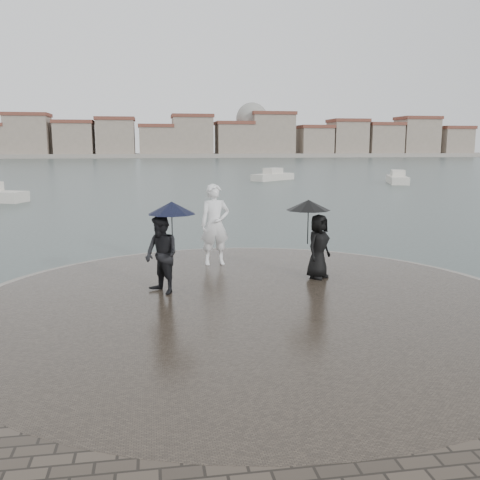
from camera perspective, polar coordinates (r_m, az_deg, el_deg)
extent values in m
plane|color=#2B3835|center=(8.35, 5.63, -15.65)|extent=(400.00, 400.00, 0.00)
cylinder|color=gray|center=(11.47, 1.08, -7.48)|extent=(12.50, 12.50, 0.32)
cylinder|color=#2D261E|center=(11.47, 1.08, -7.38)|extent=(11.90, 11.90, 0.36)
imported|color=white|center=(14.69, -2.69, 1.65)|extent=(0.85, 0.60, 2.23)
imported|color=black|center=(11.94, -8.37, -1.58)|extent=(1.03, 1.07, 1.74)
cylinder|color=black|center=(11.96, -7.24, 0.81)|extent=(0.02, 0.02, 0.90)
cone|color=black|center=(11.88, -7.30, 3.42)|extent=(1.07, 1.07, 0.28)
imported|color=black|center=(13.33, 8.36, -0.68)|extent=(0.92, 0.90, 1.60)
cylinder|color=black|center=(13.27, 7.26, 1.49)|extent=(0.02, 0.02, 0.90)
cone|color=black|center=(13.20, 7.31, 3.73)|extent=(1.09, 1.09, 0.26)
cube|color=gray|center=(170.29, -8.89, 8.90)|extent=(260.00, 20.00, 1.20)
cube|color=gray|center=(170.89, -21.63, 10.14)|extent=(12.00, 10.00, 12.00)
cube|color=brown|center=(171.11, -21.77, 12.31)|extent=(12.60, 10.60, 1.00)
cube|color=gray|center=(168.70, -17.22, 10.06)|extent=(11.00, 10.00, 10.00)
cube|color=brown|center=(168.83, -17.32, 11.92)|extent=(11.60, 10.60, 1.00)
cube|color=gray|center=(167.56, -13.10, 10.42)|extent=(11.00, 10.00, 11.00)
cube|color=brown|center=(167.74, -13.18, 12.47)|extent=(11.60, 10.60, 1.00)
cube|color=gray|center=(167.27, -8.92, 10.21)|extent=(10.00, 10.00, 9.00)
cube|color=brown|center=(167.37, -8.96, 11.93)|extent=(10.60, 10.60, 1.00)
cube|color=gray|center=(167.78, -5.10, 10.81)|extent=(12.00, 10.00, 12.00)
cube|color=brown|center=(167.99, -5.14, 13.02)|extent=(12.60, 10.60, 1.00)
cube|color=gray|center=(169.27, -0.63, 10.50)|extent=(11.00, 10.00, 10.00)
cube|color=brown|center=(169.40, -0.64, 12.36)|extent=(11.60, 10.60, 1.00)
cube|color=gray|center=(171.54, 3.40, 10.98)|extent=(13.00, 10.00, 13.00)
cube|color=brown|center=(171.80, 3.43, 13.31)|extent=(13.60, 10.60, 1.00)
cube|color=gray|center=(175.16, 7.94, 10.22)|extent=(10.00, 10.00, 9.00)
cube|color=brown|center=(175.25, 7.98, 11.86)|extent=(10.60, 10.60, 1.00)
cube|color=gray|center=(178.74, 11.37, 10.44)|extent=(11.00, 10.00, 11.00)
cube|color=brown|center=(178.90, 11.44, 12.36)|extent=(11.60, 10.60, 1.00)
cube|color=gray|center=(183.31, 14.93, 10.13)|extent=(11.00, 10.00, 10.00)
cube|color=brown|center=(183.43, 15.01, 11.85)|extent=(11.60, 10.60, 1.00)
cube|color=gray|center=(188.55, 18.32, 10.26)|extent=(12.00, 10.00, 12.00)
cube|color=brown|center=(188.74, 18.43, 12.23)|extent=(12.60, 10.60, 1.00)
cube|color=gray|center=(194.88, 21.73, 9.59)|extent=(10.00, 10.00, 9.00)
cube|color=brown|center=(194.96, 21.83, 11.06)|extent=(10.60, 10.60, 1.00)
sphere|color=gray|center=(172.46, 1.28, 12.81)|extent=(10.00, 10.00, 10.00)
cube|color=beige|center=(54.34, 16.44, 6.08)|extent=(3.30, 5.72, 0.90)
cube|color=beige|center=(54.31, 16.47, 6.71)|extent=(1.78, 2.28, 0.90)
cube|color=beige|center=(56.92, 3.53, 6.62)|extent=(5.25, 4.74, 0.90)
cube|color=beige|center=(56.89, 3.54, 7.23)|extent=(2.31, 2.20, 0.90)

